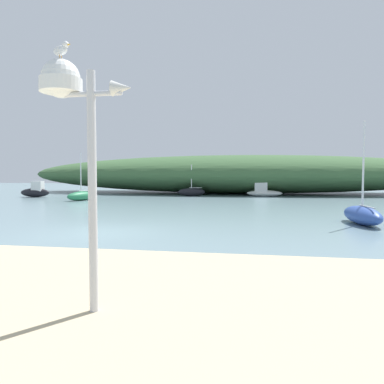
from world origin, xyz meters
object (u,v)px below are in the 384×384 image
Objects in this scene: seagull_on_radar at (61,49)px; motorboat_by_sandbar at (36,191)px; sailboat_off_point at (362,215)px; motorboat_far_right at (263,191)px; sailboat_centre_water at (191,192)px; sailboat_near_shore at (81,196)px; mast_structure at (70,101)px.

seagull_on_radar reaches higher than motorboat_by_sandbar.
seagull_on_radar is 13.58m from sailboat_off_point.
motorboat_far_right is 1.11× the size of sailboat_centre_water.
motorboat_far_right is (3.63, 28.93, -3.30)m from seagull_on_radar.
seagull_on_radar is 24.12m from sailboat_near_shore.
motorboat_far_right is (3.52, 28.93, -2.60)m from mast_structure.
sailboat_off_point is at bearing 57.69° from mast_structure.
motorboat_far_right is at bearing 83.06° from mast_structure.
sailboat_centre_water is at bearing 120.47° from sailboat_off_point.
seagull_on_radar reaches higher than sailboat_near_shore.
sailboat_centre_water is at bearing 42.19° from sailboat_near_shore.
sailboat_near_shore is 6.66m from motorboat_by_sandbar.
mast_structure is 29.26m from motorboat_far_right.
sailboat_off_point is 1.45× the size of sailboat_centre_water.
mast_structure is 28.57m from sailboat_centre_water.
sailboat_near_shore is at bearing -27.17° from motorboat_by_sandbar.
seagull_on_radar is at bearing -83.89° from sailboat_centre_water.
mast_structure is 24.07m from sailboat_near_shore.
seagull_on_radar is at bearing -97.15° from motorboat_far_right.
sailboat_near_shore is 20.52m from sailboat_off_point.
mast_structure is at bearing -96.94° from motorboat_far_right.
sailboat_centre_water is (-3.13, 28.27, -2.70)m from mast_structure.
motorboat_by_sandbar is at bearing 124.35° from mast_structure.
motorboat_by_sandbar is (-16.57, 24.41, -3.25)m from seagull_on_radar.
sailboat_near_shore reaches higher than motorboat_by_sandbar.
sailboat_near_shore is (-10.76, 21.36, -2.72)m from mast_structure.
sailboat_off_point reaches higher than motorboat_by_sandbar.
sailboat_off_point is 1.55× the size of motorboat_by_sandbar.
sailboat_centre_water is 1.08× the size of motorboat_by_sandbar.
sailboat_centre_water reaches higher than motorboat_far_right.
sailboat_near_shore is at bearing -137.81° from sailboat_centre_water.
motorboat_by_sandbar is at bearing -167.38° from motorboat_far_right.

